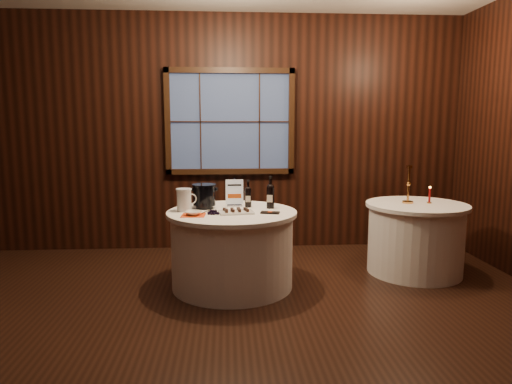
{
  "coord_description": "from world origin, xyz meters",
  "views": [
    {
      "loc": [
        -0.05,
        -3.42,
        1.61
      ],
      "look_at": [
        0.23,
        0.9,
        0.97
      ],
      "focal_mm": 32.0,
      "sensor_mm": 36.0,
      "label": 1
    }
  ],
  "objects": [
    {
      "name": "chocolate_box",
      "position": [
        0.36,
        0.86,
        0.78
      ],
      "size": [
        0.2,
        0.13,
        0.01
      ],
      "primitive_type": "cube",
      "rotation": [
        0.0,
        0.0,
        -0.26
      ],
      "color": "black",
      "rests_on": "main_table"
    },
    {
      "name": "main_table",
      "position": [
        0.0,
        1.0,
        0.39
      ],
      "size": [
        1.28,
        1.28,
        0.77
      ],
      "color": "white",
      "rests_on": "ground"
    },
    {
      "name": "ice_bucket",
      "position": [
        -0.28,
        1.17,
        0.9
      ],
      "size": [
        0.24,
        0.24,
        0.25
      ],
      "color": "black",
      "rests_on": "main_table"
    },
    {
      "name": "cracker_bowl",
      "position": [
        -0.36,
        0.8,
        0.79
      ],
      "size": [
        0.19,
        0.19,
        0.04
      ],
      "primitive_type": "imported",
      "rotation": [
        0.0,
        0.0,
        -0.34
      ],
      "color": "white",
      "rests_on": "orange_napkin"
    },
    {
      "name": "orange_napkin",
      "position": [
        -0.36,
        0.8,
        0.77
      ],
      "size": [
        0.23,
        0.23,
        0.0
      ],
      "primitive_type": "cube",
      "rotation": [
        0.0,
        0.0,
        -0.05
      ],
      "color": "#E04112",
      "rests_on": "main_table"
    },
    {
      "name": "grape_bunch",
      "position": [
        -0.18,
        0.85,
        0.79
      ],
      "size": [
        0.19,
        0.1,
        0.04
      ],
      "rotation": [
        0.0,
        0.0,
        -0.27
      ],
      "color": "black",
      "rests_on": "main_table"
    },
    {
      "name": "glass_pitcher",
      "position": [
        -0.47,
        1.03,
        0.88
      ],
      "size": [
        0.21,
        0.16,
        0.22
      ],
      "rotation": [
        0.0,
        0.0,
        0.31
      ],
      "color": "white",
      "rests_on": "main_table"
    },
    {
      "name": "back_wall",
      "position": [
        0.0,
        2.48,
        1.54
      ],
      "size": [
        6.0,
        0.1,
        3.0
      ],
      "color": "black",
      "rests_on": "ground"
    },
    {
      "name": "brass_candlestick",
      "position": [
        1.91,
        1.34,
        0.92
      ],
      "size": [
        0.12,
        0.12,
        0.41
      ],
      "color": "#C3833D",
      "rests_on": "side_table"
    },
    {
      "name": "port_bottle_right",
      "position": [
        0.39,
        1.13,
        0.91
      ],
      "size": [
        0.08,
        0.09,
        0.33
      ],
      "rotation": [
        0.0,
        0.0,
        -0.28
      ],
      "color": "black",
      "rests_on": "main_table"
    },
    {
      "name": "side_table",
      "position": [
        2.0,
        1.3,
        0.39
      ],
      "size": [
        1.08,
        1.08,
        0.77
      ],
      "color": "white",
      "rests_on": "ground"
    },
    {
      "name": "sign_stand",
      "position": [
        0.03,
        1.26,
        0.87
      ],
      "size": [
        0.18,
        0.09,
        0.29
      ],
      "rotation": [
        0.0,
        0.0,
        0.04
      ],
      "color": "#B3B3BA",
      "rests_on": "main_table"
    },
    {
      "name": "red_candle",
      "position": [
        2.14,
        1.31,
        0.84
      ],
      "size": [
        0.05,
        0.05,
        0.19
      ],
      "color": "#C3833D",
      "rests_on": "side_table"
    },
    {
      "name": "chocolate_plate",
      "position": [
        0.04,
        0.88,
        0.79
      ],
      "size": [
        0.35,
        0.26,
        0.05
      ],
      "rotation": [
        0.0,
        0.0,
        0.13
      ],
      "color": "white",
      "rests_on": "main_table"
    },
    {
      "name": "port_bottle_left",
      "position": [
        0.17,
        1.21,
        0.89
      ],
      "size": [
        0.07,
        0.07,
        0.28
      ],
      "rotation": [
        0.0,
        0.0,
        -0.07
      ],
      "color": "black",
      "rests_on": "main_table"
    },
    {
      "name": "ground",
      "position": [
        0.0,
        0.0,
        0.0
      ],
      "size": [
        6.0,
        6.0,
        0.0
      ],
      "primitive_type": "plane",
      "color": "black",
      "rests_on": "ground"
    }
  ]
}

